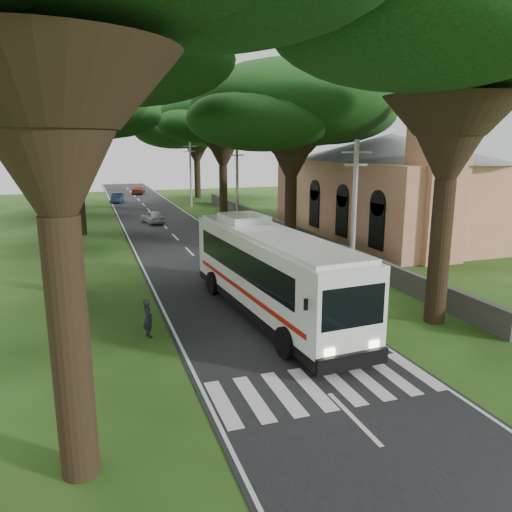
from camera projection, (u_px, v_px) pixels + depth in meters
The scene contains 20 objects.
ground at pixel (298, 363), 18.21m from camera, with size 140.00×140.00×0.00m, color #233F12.
road at pixel (177, 239), 41.28m from camera, with size 8.00×120.00×0.04m, color black.
crosswalk at pixel (323, 388), 16.36m from camera, with size 8.00×3.00×0.01m, color silver.
property_wall at pixel (283, 228), 43.05m from camera, with size 0.35×50.00×1.20m, color #383533.
church at pixel (390, 178), 42.62m from camera, with size 14.00×24.00×11.60m.
pole_near at pixel (354, 219), 24.55m from camera, with size 1.60×0.24×8.00m.
pole_mid at pixel (237, 186), 43.00m from camera, with size 1.60×0.24×8.00m.
pole_far at pixel (191, 173), 61.46m from camera, with size 1.60×0.24×8.00m.
tree_l_mida at pixel (50, 39), 23.94m from camera, with size 15.89×15.89×16.20m.
tree_l_midb at pixel (72, 108), 41.18m from camera, with size 12.64×12.64×13.44m.
tree_l_far at pixel (65, 112), 57.34m from camera, with size 16.32×16.32×14.76m.
tree_r_near at pixel (460, 11), 19.54m from camera, with size 15.34×15.34×16.27m.
tree_r_mida at pixel (292, 106), 36.84m from camera, with size 15.06×15.06×13.79m.
tree_r_midb at pixel (222, 115), 53.25m from camera, with size 13.15×13.15×13.67m.
tree_r_far at pixel (196, 123), 70.23m from camera, with size 16.28×16.28×14.00m.
coach_bus at pixel (270, 271), 22.72m from camera, with size 3.85×13.56×3.95m.
distant_car_a at pixel (153, 217), 49.33m from camera, with size 1.51×3.76×1.28m, color #98979C.
distant_car_b at pixel (117, 198), 66.57m from camera, with size 1.33×3.82×1.26m, color navy.
distant_car_c at pixel (138, 190), 77.44m from camera, with size 1.64×4.03×1.17m, color maroon.
pedestrian at pixel (148, 318), 20.46m from camera, with size 0.59×0.39×1.62m, color black.
Camera 1 is at (-6.91, -15.48, 7.85)m, focal length 35.00 mm.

